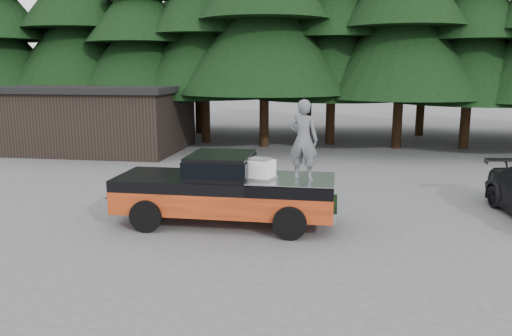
# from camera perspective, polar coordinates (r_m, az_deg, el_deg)

# --- Properties ---
(ground) EXTENTS (120.00, 120.00, 0.00)m
(ground) POSITION_cam_1_polar(r_m,az_deg,el_deg) (12.99, -3.99, -7.31)
(ground) COLOR #49494C
(ground) RESTS_ON ground
(pickup_truck) EXTENTS (6.00, 2.04, 1.33)m
(pickup_truck) POSITION_cam_1_polar(r_m,az_deg,el_deg) (13.50, -3.57, -3.65)
(pickup_truck) COLOR #CD4317
(pickup_truck) RESTS_ON ground
(truck_cab) EXTENTS (1.66, 1.90, 0.59)m
(truck_cab) POSITION_cam_1_polar(r_m,az_deg,el_deg) (13.30, -4.04, 0.37)
(truck_cab) COLOR black
(truck_cab) RESTS_ON pickup_truck
(air_compressor) EXTENTS (0.84, 0.76, 0.48)m
(air_compressor) POSITION_cam_1_polar(r_m,az_deg,el_deg) (12.87, 0.38, -0.23)
(air_compressor) COLOR white
(air_compressor) RESTS_ON pickup_truck
(man_on_bed) EXTENTS (0.84, 0.65, 2.06)m
(man_on_bed) POSITION_cam_1_polar(r_m,az_deg,el_deg) (12.80, 5.44, 3.25)
(man_on_bed) COLOR #515558
(man_on_bed) RESTS_ON pickup_truck
(utility_building) EXTENTS (8.40, 6.40, 3.30)m
(utility_building) POSITION_cam_1_polar(r_m,az_deg,el_deg) (26.86, -17.10, 5.53)
(utility_building) COLOR black
(utility_building) RESTS_ON ground
(treeline) EXTENTS (60.15, 16.05, 17.50)m
(treeline) POSITION_cam_1_polar(r_m,az_deg,el_deg) (29.50, 4.65, 18.25)
(treeline) COLOR black
(treeline) RESTS_ON ground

